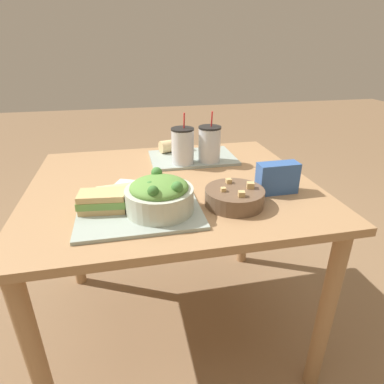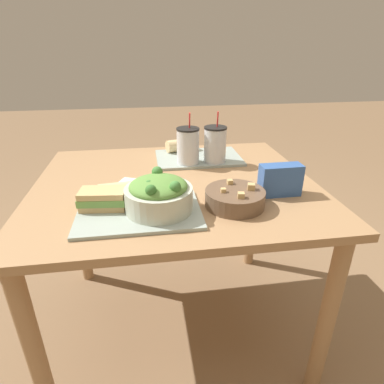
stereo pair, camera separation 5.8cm
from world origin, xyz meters
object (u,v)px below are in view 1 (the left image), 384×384
Objects in this scene: sandwich_near at (102,201)px; drink_cup_red at (209,145)px; baguette_far at (174,145)px; napkin_folded at (131,185)px; salad_bowl at (159,195)px; soup_bowl at (234,196)px; baguette_near at (122,192)px; drink_cup_dark at (183,147)px; chip_bag at (277,178)px.

drink_cup_red is (0.47, 0.39, 0.04)m from sandwich_near.
baguette_far is 0.92× the size of napkin_folded.
sandwich_near is at bearing 167.13° from salad_bowl.
sandwich_near is at bearing 176.09° from soup_bowl.
baguette_far is at bearing 126.54° from drink_cup_red.
salad_bowl is 1.32× the size of baguette_near.
sandwich_near is at bearing 133.71° from baguette_far.
soup_bowl reaches higher than baguette_near.
drink_cup_dark is at bearing 55.31° from sandwich_near.
baguette_far is 0.19m from drink_cup_dark.
napkin_folded is at bearing 108.19° from salad_bowl.
sandwich_near is 0.09m from baguette_near.
baguette_near is 0.58m from baguette_far.
soup_bowl is at bearing -35.46° from napkin_folded.
soup_bowl is (0.26, 0.01, -0.04)m from salad_bowl.
soup_bowl reaches higher than baguette_far.
chip_bag is 0.92× the size of napkin_folded.
drink_cup_dark reaches higher than baguette_far.
chip_bag is at bearing 9.46° from salad_bowl.
soup_bowl is 1.26× the size of sandwich_near.
drink_cup_dark is at bearing 128.17° from chip_bag.
chip_bag is at bearing 9.23° from sandwich_near.
soup_bowl is 0.62m from baguette_far.
chip_bag reaches higher than baguette_near.
salad_bowl reaches higher than sandwich_near.
soup_bowl is 1.34× the size of chip_bag.
napkin_folded is (-0.37, -0.18, -0.09)m from drink_cup_red.
drink_cup_dark is 0.99× the size of drink_cup_red.
sandwich_near is at bearing -177.89° from chip_bag.
baguette_near is at bearing 176.32° from chip_bag.
baguette_far is at bearing -33.83° from baguette_near.
salad_bowl reaches higher than soup_bowl.
soup_bowl is 0.90× the size of drink_cup_dark.
baguette_near is at bearing -129.88° from drink_cup_dark.
salad_bowl is 0.96× the size of drink_cup_red.
drink_cup_dark reaches higher than baguette_near.
sandwich_near reaches higher than baguette_near.
baguette_near and baguette_far have the same top height.
soup_bowl is 0.39m from baguette_near.
baguette_near is 0.52m from drink_cup_red.
baguette_far is (0.15, 0.62, -0.03)m from salad_bowl.
drink_cup_dark is 0.46m from chip_bag.
baguette_near is 0.74× the size of drink_cup_dark.
sandwich_near reaches higher than napkin_folded.
soup_bowl is at bearing 174.22° from baguette_far.
napkin_folded is (0.10, 0.22, -0.04)m from sandwich_near.
chip_bag is (0.57, -0.03, 0.02)m from baguette_near.
baguette_far is (0.27, 0.52, 0.00)m from baguette_near.
baguette_far reaches higher than napkin_folded.
salad_bowl is 1.36× the size of sandwich_near.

